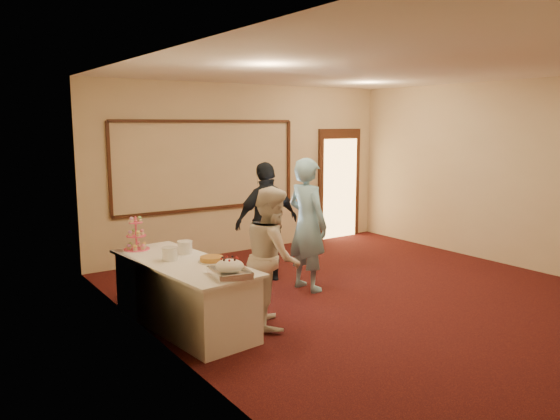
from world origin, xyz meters
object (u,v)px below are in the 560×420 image
at_px(woman, 273,256).
at_px(plate_stack_b, 185,247).
at_px(pavlova_tray, 230,268).
at_px(buffet_table, 184,294).
at_px(man, 307,224).
at_px(plate_stack_a, 170,254).
at_px(guest, 267,222).
at_px(cupcake_stand, 136,236).
at_px(tart, 212,259).

bearing_deg(woman, plate_stack_b, 68.37).
relative_size(plate_stack_b, woman, 0.11).
height_order(pavlova_tray, plate_stack_b, pavlova_tray).
relative_size(buffet_table, pavlova_tray, 4.02).
relative_size(buffet_table, man, 1.19).
xyz_separation_m(pavlova_tray, woman, (0.74, 0.32, -0.04)).
bearing_deg(woman, buffet_table, 88.08).
xyz_separation_m(plate_stack_a, guest, (1.91, 0.89, 0.04)).
bearing_deg(guest, pavlova_tray, 49.41).
height_order(buffet_table, cupcake_stand, cupcake_stand).
xyz_separation_m(buffet_table, pavlova_tray, (0.15, -0.83, 0.46)).
bearing_deg(tart, pavlova_tray, -100.20).
bearing_deg(plate_stack_a, pavlova_tray, -75.32).
relative_size(pavlova_tray, plate_stack_b, 2.98).
bearing_deg(man, guest, 11.42).
bearing_deg(cupcake_stand, plate_stack_b, -52.61).
bearing_deg(woman, cupcake_stand, 67.27).
bearing_deg(man, pavlova_tray, 114.68).
relative_size(cupcake_stand, man, 0.25).
xyz_separation_m(buffet_table, guest, (1.80, 1.02, 0.49)).
xyz_separation_m(cupcake_stand, plate_stack_a, (0.13, -0.73, -0.09)).
bearing_deg(tart, plate_stack_b, 98.40).
bearing_deg(plate_stack_a, plate_stack_b, 36.00).
xyz_separation_m(plate_stack_b, woman, (0.71, -0.84, -0.04)).
bearing_deg(plate_stack_b, pavlova_tray, -91.52).
bearing_deg(buffet_table, tart, -39.89).
bearing_deg(woman, tart, 92.81).
relative_size(cupcake_stand, tart, 1.50).
relative_size(cupcake_stand, plate_stack_a, 2.53).
height_order(woman, guest, guest).
bearing_deg(buffet_table, guest, 29.41).
height_order(plate_stack_a, man, man).
height_order(tart, man, man).
xyz_separation_m(plate_stack_a, man, (2.13, 0.21, 0.08)).
height_order(plate_stack_a, guest, guest).
distance_m(cupcake_stand, plate_stack_b, 0.67).
bearing_deg(buffet_table, man, 9.39).
xyz_separation_m(pavlova_tray, plate_stack_b, (0.03, 1.15, -0.00)).
height_order(plate_stack_a, woman, woman).
bearing_deg(buffet_table, cupcake_stand, 104.99).
xyz_separation_m(pavlova_tray, man, (1.88, 1.16, 0.08)).
xyz_separation_m(pavlova_tray, guest, (1.66, 1.84, 0.03)).
bearing_deg(man, cupcake_stand, 70.00).
bearing_deg(tart, cupcake_stand, 114.39).
relative_size(buffet_table, woman, 1.36).
height_order(plate_stack_a, tart, plate_stack_a).
xyz_separation_m(cupcake_stand, plate_stack_b, (0.41, -0.53, -0.09)).
relative_size(cupcake_stand, guest, 0.26).
height_order(cupcake_stand, guest, guest).
relative_size(plate_stack_a, tart, 0.59).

